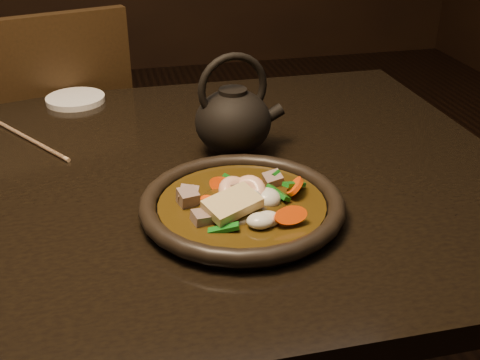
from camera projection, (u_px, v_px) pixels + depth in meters
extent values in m
cube|color=black|center=(42.00, 198.00, 0.98)|extent=(1.60, 0.90, 0.04)
cylinder|color=black|center=(350.00, 223.00, 1.62)|extent=(0.06, 0.06, 0.71)
cube|color=black|center=(42.00, 178.00, 1.65)|extent=(0.54, 0.54, 0.04)
cylinder|color=black|center=(96.00, 207.00, 1.97)|extent=(0.04, 0.04, 0.43)
cylinder|color=black|center=(133.00, 262.00, 1.70)|extent=(0.04, 0.04, 0.43)
cylinder|color=black|center=(3.00, 302.00, 1.54)|extent=(0.04, 0.04, 0.43)
cube|color=black|center=(46.00, 117.00, 1.38)|extent=(0.41, 0.14, 0.46)
cylinder|color=black|center=(242.00, 211.00, 0.89)|extent=(0.28, 0.28, 0.01)
torus|color=black|center=(242.00, 203.00, 0.88)|extent=(0.30, 0.30, 0.03)
cylinder|color=#332309|center=(242.00, 206.00, 0.89)|extent=(0.25, 0.25, 0.01)
ellipsoid|color=#332309|center=(242.00, 206.00, 0.89)|extent=(0.14, 0.13, 0.04)
torus|color=beige|center=(246.00, 198.00, 0.88)|extent=(0.09, 0.09, 0.05)
torus|color=beige|center=(239.00, 197.00, 0.88)|extent=(0.08, 0.08, 0.05)
cube|color=gray|center=(242.00, 204.00, 0.88)|extent=(0.04, 0.04, 0.03)
cube|color=gray|center=(244.00, 200.00, 0.87)|extent=(0.04, 0.04, 0.04)
cube|color=gray|center=(236.00, 190.00, 0.89)|extent=(0.03, 0.04, 0.03)
cube|color=gray|center=(273.00, 181.00, 0.94)|extent=(0.03, 0.03, 0.03)
cube|color=gray|center=(202.00, 220.00, 0.84)|extent=(0.03, 0.03, 0.03)
cube|color=gray|center=(189.00, 197.00, 0.89)|extent=(0.03, 0.04, 0.03)
cube|color=gray|center=(188.00, 198.00, 0.88)|extent=(0.03, 0.04, 0.03)
cylinder|color=#FF4708|center=(290.00, 215.00, 0.82)|extent=(0.05, 0.04, 0.04)
cylinder|color=#FF4708|center=(295.00, 186.00, 0.90)|extent=(0.06, 0.06, 0.04)
cylinder|color=#FF4708|center=(223.00, 186.00, 0.90)|extent=(0.05, 0.05, 0.05)
cylinder|color=#FF4708|center=(211.00, 205.00, 0.87)|extent=(0.05, 0.06, 0.04)
cylinder|color=#FF4708|center=(238.00, 205.00, 0.85)|extent=(0.06, 0.06, 0.02)
cylinder|color=#FF4708|center=(248.00, 185.00, 0.91)|extent=(0.06, 0.05, 0.03)
cube|color=#136717|center=(255.00, 202.00, 0.88)|extent=(0.05, 0.03, 0.02)
cube|color=#136717|center=(270.00, 175.00, 0.95)|extent=(0.03, 0.04, 0.03)
cube|color=#136717|center=(226.00, 185.00, 0.91)|extent=(0.03, 0.04, 0.02)
cube|color=#136717|center=(278.00, 193.00, 0.89)|extent=(0.03, 0.05, 0.02)
cube|color=#136717|center=(224.00, 229.00, 0.82)|extent=(0.05, 0.02, 0.02)
cube|color=#136717|center=(294.00, 184.00, 0.91)|extent=(0.04, 0.03, 0.02)
cube|color=#136717|center=(244.00, 204.00, 0.87)|extent=(0.05, 0.02, 0.01)
ellipsoid|color=beige|center=(267.00, 220.00, 0.83)|extent=(0.04, 0.03, 0.02)
ellipsoid|color=beige|center=(261.00, 221.00, 0.82)|extent=(0.04, 0.03, 0.02)
ellipsoid|color=beige|center=(266.00, 199.00, 0.88)|extent=(0.04, 0.04, 0.03)
ellipsoid|color=beige|center=(240.00, 195.00, 0.88)|extent=(0.03, 0.03, 0.03)
ellipsoid|color=beige|center=(251.00, 199.00, 0.86)|extent=(0.03, 0.03, 0.03)
ellipsoid|color=beige|center=(239.00, 199.00, 0.88)|extent=(0.04, 0.04, 0.02)
cube|color=#D2BA7D|center=(232.00, 204.00, 0.84)|extent=(0.09, 0.08, 0.03)
cylinder|color=silver|center=(75.00, 99.00, 1.31)|extent=(0.13, 0.13, 0.01)
cylinder|color=tan|center=(31.00, 140.00, 1.12)|extent=(0.15, 0.22, 0.01)
cylinder|color=tan|center=(27.00, 138.00, 1.13)|extent=(0.15, 0.22, 0.01)
ellipsoid|color=black|center=(233.00, 122.00, 1.05)|extent=(0.13, 0.13, 0.11)
cylinder|color=black|center=(233.00, 95.00, 1.03)|extent=(0.05, 0.05, 0.02)
cylinder|color=black|center=(268.00, 117.00, 1.07)|extent=(0.06, 0.03, 0.04)
torus|color=black|center=(233.00, 88.00, 1.02)|extent=(0.13, 0.03, 0.13)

